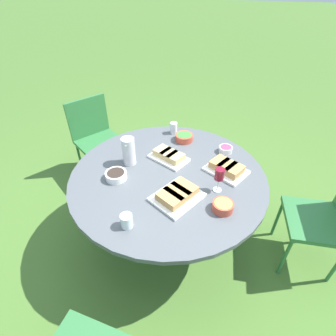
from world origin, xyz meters
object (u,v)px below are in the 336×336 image
object	(u,v)px
dining_table	(168,183)
wine_glass	(219,175)
chair_near_left	(330,216)
water_pitcher	(129,151)
chair_near_right	(95,134)

from	to	relation	value
dining_table	wine_glass	bearing A→B (deg)	76.60
dining_table	wine_glass	xyz separation A→B (m)	(0.09, 0.37, 0.23)
chair_near_left	water_pitcher	bearing A→B (deg)	-90.15
dining_table	water_pitcher	xyz separation A→B (m)	(-0.07, -0.33, 0.20)
dining_table	wine_glass	distance (m)	0.44
wine_glass	chair_near_right	bearing A→B (deg)	-121.27
dining_table	chair_near_right	bearing A→B (deg)	-126.75
chair_near_left	wine_glass	bearing A→B (deg)	-79.48
chair_near_left	wine_glass	world-z (taller)	wine_glass
water_pitcher	wine_glass	bearing A→B (deg)	77.23
wine_glass	dining_table	bearing A→B (deg)	-103.40
chair_near_right	water_pitcher	world-z (taller)	water_pitcher
dining_table	chair_near_left	xyz separation A→B (m)	(-0.07, 1.20, -0.12)
dining_table	wine_glass	size ratio (longest dim) A/B	7.85
chair_near_right	dining_table	bearing A→B (deg)	53.25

